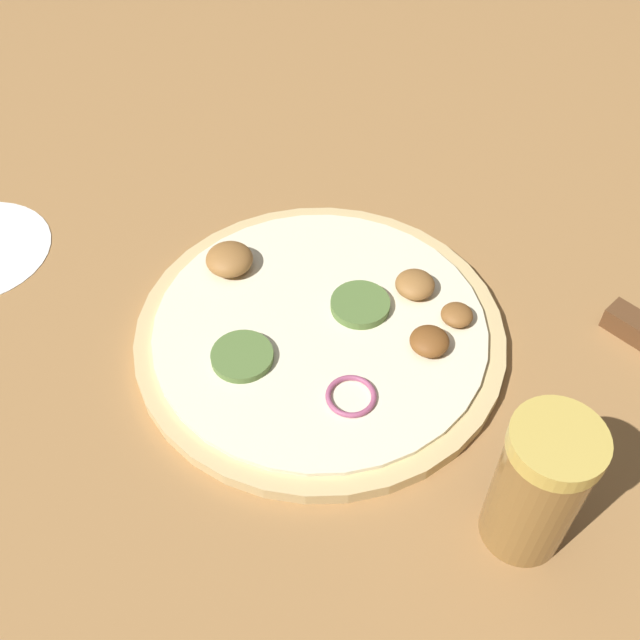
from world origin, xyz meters
TOP-DOWN VIEW (x-y plane):
  - ground_plane at (0.00, 0.00)m, footprint 3.00×3.00m
  - pizza at (0.00, 0.00)m, footprint 0.28×0.28m
  - spice_jar at (0.16, -0.12)m, footprint 0.05×0.05m

SIDE VIEW (x-z plane):
  - ground_plane at x=0.00m, z-range 0.00..0.00m
  - pizza at x=0.00m, z-range -0.01..0.03m
  - spice_jar at x=0.16m, z-range 0.00..0.11m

